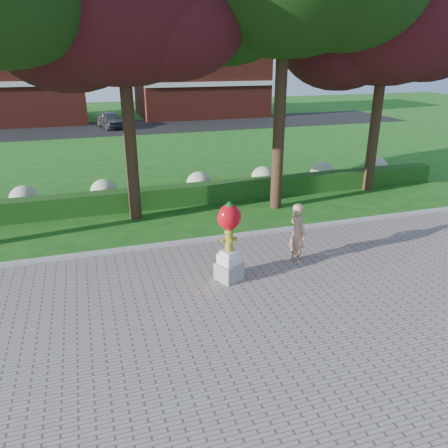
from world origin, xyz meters
The scene contains 12 objects.
ground centered at (0.00, 0.00, 0.00)m, with size 100.00×100.00×0.00m, color #165916.
walkway centered at (0.00, -4.00, 0.02)m, with size 40.00×14.00×0.04m, color gray.
curb centered at (0.00, 3.00, 0.07)m, with size 40.00×0.18×0.15m, color #ADADA5.
lawn_hedge centered at (0.00, 7.00, 0.40)m, with size 24.00×0.70×0.80m, color #1E4213.
hydrangea_row centered at (0.57, 8.00, 0.55)m, with size 20.10×1.10×0.99m.
street centered at (0.00, 28.00, 0.01)m, with size 50.00×8.00×0.02m, color black.
building_right centered at (8.00, 34.00, 3.20)m, with size 12.00×8.00×6.40m, color maroon.
tree_mid_left centered at (-2.10, 6.08, 7.30)m, with size 8.25×7.04×10.69m.
tree_far_right centered at (8.40, 6.58, 6.97)m, with size 7.88×6.72×10.21m.
hydrant_sculpture centered at (-0.21, 0.30, 1.21)m, with size 0.79×0.79×2.21m.
woman centered at (2.02, 0.72, 0.95)m, with size 0.66×0.43×1.81m, color tan.
parked_car centered at (-1.28, 28.12, 0.68)m, with size 1.55×3.85×1.31m, color #383B3F.
Camera 1 is at (-3.56, -9.68, 5.77)m, focal length 35.00 mm.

